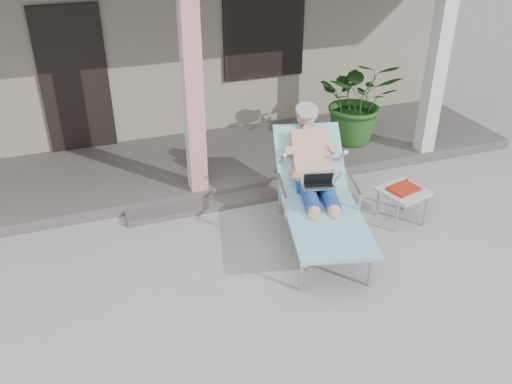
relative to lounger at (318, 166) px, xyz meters
name	(u,v)px	position (x,y,z in m)	size (l,w,h in m)	color
ground	(253,297)	(-1.10, -0.89, -0.87)	(60.00, 60.00, 0.00)	#9E9E99
house	(135,9)	(-1.10, 5.60, 0.79)	(10.40, 5.40, 3.30)	gray
porch_deck	(184,165)	(-1.10, 2.11, -0.80)	(10.00, 2.00, 0.15)	#605B56
porch_step	(205,205)	(-1.10, 0.96, -0.84)	(2.00, 0.30, 0.07)	#605B56
lounger	(318,166)	(0.00, 0.00, 0.00)	(1.29, 2.26, 1.42)	#B7B7BC
side_table	(403,193)	(1.10, -0.14, -0.49)	(0.62, 0.62, 0.46)	beige
potted_palm	(358,100)	(1.59, 1.91, -0.06)	(1.20, 1.04, 1.33)	#26591E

